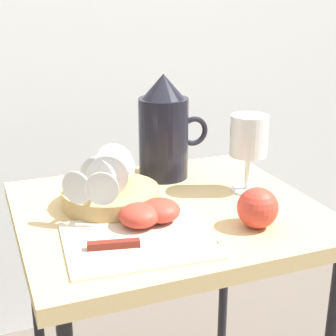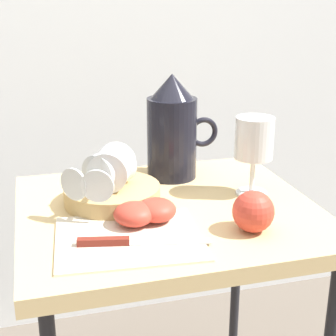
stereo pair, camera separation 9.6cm
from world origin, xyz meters
The scene contains 11 objects.
table centered at (0.00, 0.00, 0.60)m, with size 0.57×0.51×0.66m.
linen_napkin centered at (-0.10, -0.11, 0.66)m, with size 0.24×0.20×0.00m, color beige.
basket_tray centered at (-0.10, 0.05, 0.68)m, with size 0.19×0.19×0.04m, color tan.
pitcher centered at (0.06, 0.17, 0.76)m, with size 0.16×0.11×0.23m.
wine_glass_upright centered at (0.18, 0.02, 0.77)m, with size 0.08×0.08×0.16m.
wine_glass_tipped_near centered at (-0.11, 0.05, 0.73)m, with size 0.15×0.15×0.07m.
wine_glass_tipped_far centered at (-0.10, 0.05, 0.74)m, with size 0.12×0.16×0.08m.
apple_half_left centered at (-0.08, -0.07, 0.69)m, with size 0.07×0.07×0.04m, color #CC3D2D.
apple_half_right centered at (-0.04, -0.06, 0.69)m, with size 0.07×0.07×0.04m, color #CC3D2D.
apple_whole centered at (0.11, -0.14, 0.70)m, with size 0.07×0.07×0.07m, color #CC3D2D.
knife centered at (-0.11, -0.14, 0.67)m, with size 0.22×0.06×0.01m.
Camera 2 is at (-0.24, -0.88, 1.06)m, focal length 54.68 mm.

